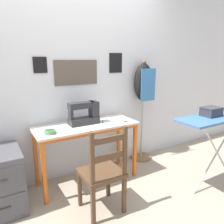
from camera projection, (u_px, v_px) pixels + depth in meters
ground_plane at (97, 189)px, 2.59m from camera, size 14.00×14.00×0.00m
wall_back at (76, 78)px, 2.74m from camera, size 10.00×0.07×2.55m
sewing_table at (87, 133)px, 2.62m from camera, size 1.24×0.47×0.74m
sewing_machine at (85, 114)px, 2.62m from camera, size 0.37×0.16×0.29m
fabric_bowl at (50, 132)px, 2.29m from camera, size 0.12×0.12×0.04m
scissors at (128, 121)px, 2.75m from camera, size 0.14×0.04×0.01m
thread_spool_near_machine at (103, 121)px, 2.69m from camera, size 0.03×0.03×0.03m
wooden_chair at (103, 173)px, 2.14m from camera, size 0.40×0.38×0.91m
filing_cabinet at (1, 181)px, 2.20m from camera, size 0.41×0.55×0.63m
dress_form at (143, 90)px, 3.16m from camera, size 0.32×0.32×1.49m
ironing_board at (221, 120)px, 2.49m from camera, size 1.19×0.34×0.89m
storage_box at (211, 112)px, 2.44m from camera, size 0.22×0.17×0.10m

